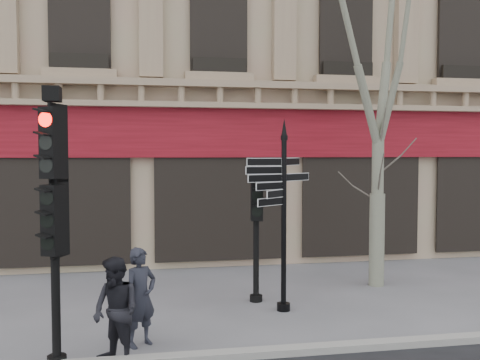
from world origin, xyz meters
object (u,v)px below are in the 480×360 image
object	(u,v)px
pedestrian_b	(116,311)
fingerpost	(284,182)
traffic_signal_main	(54,191)
traffic_signal_secondary	(256,210)
plane_tree	(380,33)
pedestrian_a	(141,297)

from	to	relation	value
pedestrian_b	fingerpost	bearing A→B (deg)	81.50
traffic_signal_main	pedestrian_b	bearing A→B (deg)	16.70
traffic_signal_main	traffic_signal_secondary	distance (m)	4.52
traffic_signal_secondary	plane_tree	distance (m)	4.98
plane_tree	pedestrian_b	xyz separation A→B (m)	(-5.71, -3.65, -5.00)
pedestrian_a	fingerpost	bearing A→B (deg)	-9.26
fingerpost	traffic_signal_secondary	bearing A→B (deg)	94.44
traffic_signal_main	plane_tree	world-z (taller)	plane_tree
traffic_signal_secondary	pedestrian_b	size ratio (longest dim) A/B	1.74
pedestrian_b	traffic_signal_secondary	bearing A→B (deg)	93.60
traffic_signal_secondary	pedestrian_b	distance (m)	4.08
pedestrian_a	pedestrian_b	distance (m)	0.79
fingerpost	traffic_signal_main	distance (m)	4.41
plane_tree	traffic_signal_secondary	bearing A→B (deg)	-165.29
fingerpost	traffic_signal_secondary	size ratio (longest dim) A/B	1.37
plane_tree	pedestrian_b	size ratio (longest dim) A/B	5.26
fingerpost	traffic_signal_main	size ratio (longest dim) A/B	0.93
plane_tree	traffic_signal_main	bearing A→B (deg)	-151.65
fingerpost	traffic_signal_secondary	world-z (taller)	fingerpost
pedestrian_a	traffic_signal_main	bearing A→B (deg)	169.78
fingerpost	pedestrian_a	distance (m)	3.53
fingerpost	pedestrian_b	distance (m)	4.12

